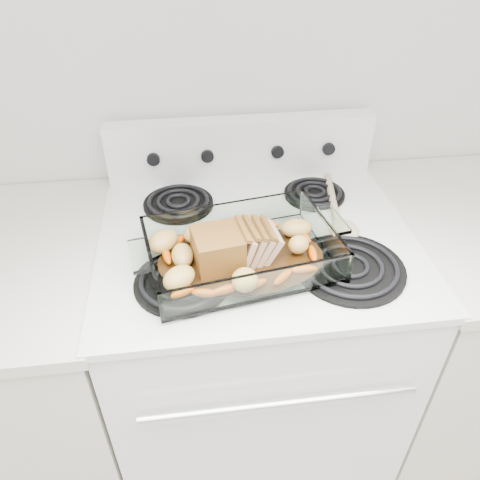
{
  "coord_description": "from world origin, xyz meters",
  "views": [
    {
      "loc": [
        -0.16,
        0.73,
        1.64
      ],
      "look_at": [
        -0.05,
        1.56,
        0.99
      ],
      "focal_mm": 35.0,
      "sensor_mm": 36.0,
      "label": 1
    }
  ],
  "objects": [
    {
      "name": "roast_vegetables",
      "position": [
        -0.06,
        1.58,
        0.97
      ],
      "size": [
        0.37,
        0.2,
        0.05
      ],
      "rotation": [
        0.0,
        0.0,
        -0.41
      ],
      "color": "#DE5208",
      "rests_on": "baking_dish"
    },
    {
      "name": "counter_left",
      "position": [
        -0.67,
        1.66,
        0.47
      ],
      "size": [
        0.58,
        0.68,
        0.93
      ],
      "color": "beige",
      "rests_on": "ground"
    },
    {
      "name": "wooden_spoon",
      "position": [
        0.23,
        1.7,
        0.95
      ],
      "size": [
        0.07,
        0.31,
        0.02
      ],
      "rotation": [
        0.0,
        0.0,
        -0.18
      ],
      "color": "tan",
      "rests_on": "electric_range"
    },
    {
      "name": "counter_right",
      "position": [
        0.67,
        1.66,
        0.47
      ],
      "size": [
        0.58,
        0.68,
        0.93
      ],
      "color": "beige",
      "rests_on": "ground"
    },
    {
      "name": "baking_dish",
      "position": [
        -0.05,
        1.54,
        0.96
      ],
      "size": [
        0.41,
        0.27,
        0.08
      ],
      "rotation": [
        0.0,
        0.0,
        0.17
      ],
      "color": "silver",
      "rests_on": "electric_range"
    },
    {
      "name": "pork_roast",
      "position": [
        -0.08,
        1.54,
        0.99
      ],
      "size": [
        0.19,
        0.1,
        0.08
      ],
      "rotation": [
        0.0,
        0.0,
        0.23
      ],
      "color": "brown",
      "rests_on": "baking_dish"
    },
    {
      "name": "electric_range",
      "position": [
        0.0,
        1.66,
        0.48
      ],
      "size": [
        0.78,
        0.7,
        1.12
      ],
      "color": "white",
      "rests_on": "ground"
    }
  ]
}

